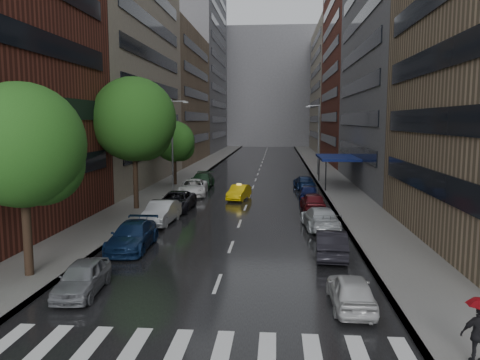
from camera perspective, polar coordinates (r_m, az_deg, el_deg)
name	(u,v)px	position (r m, az deg, el deg)	size (l,w,h in m)	color
ground	(203,323)	(17.29, -4.53, -16.97)	(220.00, 220.00, 0.00)	gray
road	(259,171)	(65.99, 2.32, 1.10)	(14.00, 140.00, 0.01)	black
sidewalk_left	(196,170)	(66.94, -5.40, 1.23)	(4.00, 140.00, 0.15)	gray
sidewalk_right	(323,171)	(66.25, 10.13, 1.08)	(4.00, 140.00, 0.15)	gray
crosswalk	(199,350)	(15.47, -4.99, -19.99)	(13.15, 2.80, 0.01)	silver
buildings_left	(167,64)	(76.91, -8.92, 13.83)	(8.00, 108.00, 38.00)	maroon
buildings_right	(362,67)	(73.75, 14.65, 13.23)	(8.05, 109.10, 36.00)	#937A5B
building_far	(269,88)	(133.88, 3.53, 11.08)	(40.00, 14.00, 32.00)	slate
tree_near	(22,145)	(22.63, -25.03, 3.84)	(5.51, 5.51, 8.78)	#382619
tree_mid	(134,119)	(37.58, -12.80, 7.22)	(6.57, 6.57, 10.47)	#382619
tree_far	(174,141)	(51.31, -8.02, 4.67)	(4.43, 4.43, 7.06)	#382619
taxi	(239,192)	(42.15, -0.12, -1.51)	(1.38, 3.97, 1.31)	yellow
parked_cars_left	(176,201)	(37.39, -7.79, -2.56)	(3.05, 35.48, 1.56)	slate
parked_cars_right	(316,208)	(34.72, 9.21, -3.41)	(2.51, 35.78, 1.49)	silver
ped_red_umbrella	(480,325)	(15.47, 27.25, -15.46)	(1.07, 0.82, 2.01)	black
street_lamp_left	(173,143)	(46.75, -8.16, 4.50)	(1.74, 0.22, 9.00)	gray
street_lamp_right	(318,138)	(60.82, 9.48, 5.10)	(1.74, 0.22, 9.00)	gray
awning	(337,158)	(51.12, 11.79, 2.68)	(4.00, 8.00, 3.12)	navy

